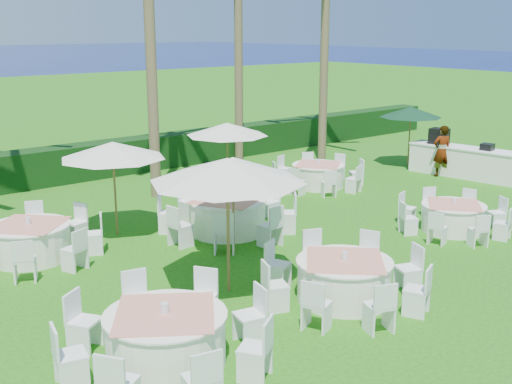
% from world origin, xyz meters
% --- Properties ---
extents(ground, '(120.00, 120.00, 0.00)m').
position_xyz_m(ground, '(0.00, 0.00, 0.00)').
color(ground, '#1D580F').
rests_on(ground, ground).
extents(hedge, '(34.00, 1.00, 1.20)m').
position_xyz_m(hedge, '(0.00, 12.00, 0.60)').
color(hedge, black).
rests_on(hedge, ground).
extents(banquet_table_a, '(3.37, 3.37, 1.01)m').
position_xyz_m(banquet_table_a, '(-5.14, -0.57, 0.45)').
color(banquet_table_a, white).
rests_on(banquet_table_a, ground).
extents(banquet_table_b, '(3.16, 3.16, 0.98)m').
position_xyz_m(banquet_table_b, '(-1.23, -0.65, 0.43)').
color(banquet_table_b, white).
rests_on(banquet_table_b, ground).
extents(banquet_table_c, '(2.81, 2.81, 0.87)m').
position_xyz_m(banquet_table_c, '(4.08, 0.55, 0.38)').
color(banquet_table_c, white).
rests_on(banquet_table_c, ground).
extents(banquet_table_d, '(3.15, 3.15, 0.97)m').
position_xyz_m(banquet_table_d, '(-5.08, 5.39, 0.43)').
color(banquet_table_d, white).
rests_on(banquet_table_d, ground).
extents(banquet_table_e, '(3.52, 3.52, 1.05)m').
position_xyz_m(banquet_table_e, '(-0.48, 4.11, 0.46)').
color(banquet_table_e, white).
rests_on(banquet_table_e, ground).
extents(banquet_table_f, '(2.99, 2.99, 0.91)m').
position_xyz_m(banquet_table_f, '(4.69, 6.10, 0.40)').
color(banquet_table_f, white).
rests_on(banquet_table_f, ground).
extents(umbrella_a, '(3.04, 3.04, 2.70)m').
position_xyz_m(umbrella_a, '(-2.69, 1.09, 2.46)').
color(umbrella_a, brown).
rests_on(umbrella_a, ground).
extents(umbrella_b, '(2.27, 2.27, 2.27)m').
position_xyz_m(umbrella_b, '(-1.30, 2.76, 2.07)').
color(umbrella_b, brown).
rests_on(umbrella_b, ground).
extents(umbrella_c, '(2.61, 2.61, 2.37)m').
position_xyz_m(umbrella_c, '(-2.75, 5.73, 2.17)').
color(umbrella_c, brown).
rests_on(umbrella_c, ground).
extents(umbrella_d, '(2.52, 2.52, 2.26)m').
position_xyz_m(umbrella_d, '(1.78, 7.15, 2.06)').
color(umbrella_d, brown).
rests_on(umbrella_d, ground).
extents(umbrella_green, '(2.30, 2.30, 2.23)m').
position_xyz_m(umbrella_green, '(9.60, 6.29, 2.03)').
color(umbrella_green, brown).
rests_on(umbrella_green, ground).
extents(buffet_table, '(1.62, 4.57, 1.59)m').
position_xyz_m(buffet_table, '(9.71, 3.66, 0.56)').
color(buffet_table, white).
rests_on(buffet_table, ground).
extents(staff_person, '(0.77, 0.66, 1.80)m').
position_xyz_m(staff_person, '(9.09, 4.48, 0.90)').
color(staff_person, gray).
rests_on(staff_person, ground).
extents(palm_d, '(4.21, 4.39, 8.80)m').
position_xyz_m(palm_d, '(5.40, 11.25, 4.86)').
color(palm_d, brown).
rests_on(palm_d, ground).
extents(palm_e, '(4.20, 4.39, 8.16)m').
position_xyz_m(palm_e, '(7.78, 9.04, 4.53)').
color(palm_e, brown).
rests_on(palm_e, ground).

